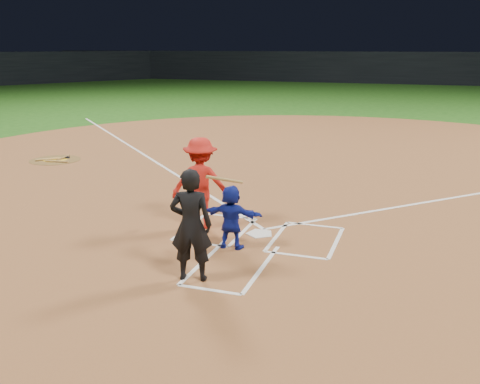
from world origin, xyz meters
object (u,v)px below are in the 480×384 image
(on_deck_circle, at_px, (55,160))
(batter_at_plate, at_px, (201,183))
(umpire, at_px, (191,225))
(catcher, at_px, (231,217))
(home_plate, at_px, (260,234))

(on_deck_circle, xyz_separation_m, batter_at_plate, (7.48, -4.81, 0.97))
(on_deck_circle, height_order, umpire, umpire)
(catcher, distance_m, umpire, 1.61)
(umpire, relative_size, batter_at_plate, 0.98)
(home_plate, distance_m, batter_at_plate, 1.65)
(home_plate, bearing_deg, on_deck_circle, -28.85)
(umpire, bearing_deg, catcher, -108.12)
(umpire, bearing_deg, batter_at_plate, -83.68)
(catcher, bearing_deg, umpire, 84.32)
(home_plate, relative_size, on_deck_circle, 0.35)
(catcher, xyz_separation_m, batter_at_plate, (-1.04, 0.97, 0.35))
(on_deck_circle, bearing_deg, umpire, -41.27)
(on_deck_circle, height_order, catcher, catcher)
(home_plate, distance_m, catcher, 1.15)
(batter_at_plate, bearing_deg, catcher, -43.06)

